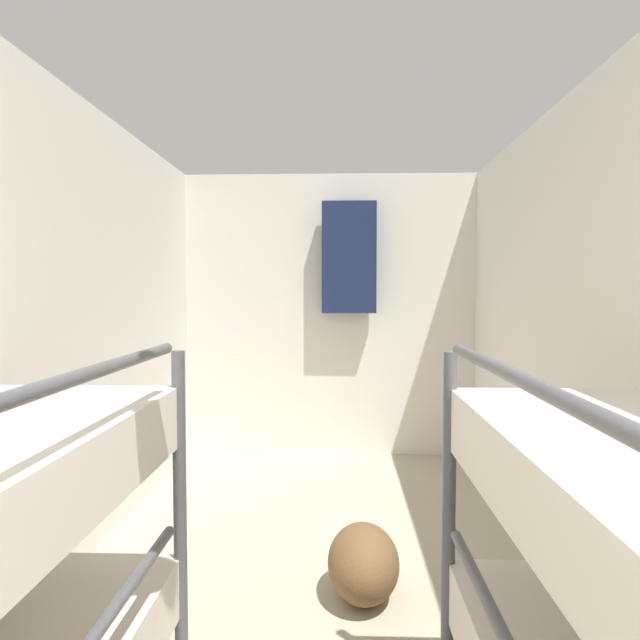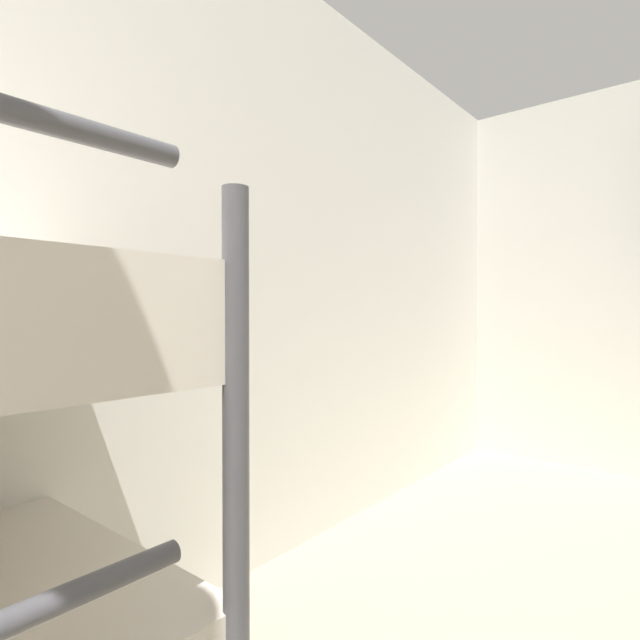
% 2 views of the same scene
% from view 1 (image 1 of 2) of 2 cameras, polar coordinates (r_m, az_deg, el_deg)
% --- Properties ---
extents(wall_back, '(2.54, 0.06, 2.35)m').
position_cam_1_polar(wall_back, '(4.80, 0.99, 0.49)').
color(wall_back, silver).
rests_on(wall_back, ground_plane).
extents(duffel_bag, '(0.32, 0.47, 0.32)m').
position_cam_1_polar(duffel_bag, '(2.78, 4.35, -23.03)').
color(duffel_bag, brown).
rests_on(duffel_bag, ground_plane).
extents(hanging_coat, '(0.44, 0.12, 0.90)m').
position_cam_1_polar(hanging_coat, '(4.66, 2.92, 6.26)').
color(hanging_coat, '#192347').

